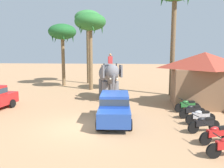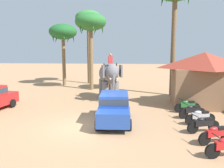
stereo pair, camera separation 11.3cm
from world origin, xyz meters
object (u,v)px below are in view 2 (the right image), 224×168
(motorcycle_far_in_row, at_px, (192,111))
(roadside_hut, at_px, (204,78))
(car_sedan_foreground, at_px, (114,107))
(motorcycle_fourth_in_row, at_px, (200,116))
(motorcycle_mid_row, at_px, (203,124))
(motorcycle_end_of_row, at_px, (187,105))
(motorcycle_second_in_row, at_px, (216,134))
(palm_tree_behind_elephant, at_px, (91,24))
(palm_tree_far_back, at_px, (88,20))
(signboard_yellow, at_px, (184,81))
(palm_tree_left_of_road, at_px, (63,33))
(elephant_with_mahout, at_px, (109,76))

(motorcycle_far_in_row, height_order, roadside_hut, roadside_hut)
(car_sedan_foreground, xyz_separation_m, motorcycle_fourth_in_row, (4.82, 0.04, -0.46))
(motorcycle_mid_row, relative_size, roadside_hut, 0.33)
(motorcycle_end_of_row, distance_m, roadside_hut, 3.03)
(car_sedan_foreground, distance_m, motorcycle_fourth_in_row, 4.84)
(motorcycle_second_in_row, height_order, roadside_hut, roadside_hut)
(motorcycle_second_in_row, xyz_separation_m, palm_tree_behind_elephant, (-7.99, 13.55, 6.34))
(motorcycle_fourth_in_row, distance_m, palm_tree_far_back, 19.50)
(motorcycle_mid_row, xyz_separation_m, signboard_yellow, (0.61, 7.27, 1.22))
(motorcycle_fourth_in_row, height_order, roadside_hut, roadside_hut)
(motorcycle_second_in_row, xyz_separation_m, motorcycle_end_of_row, (-0.00, 5.25, 0.00))
(palm_tree_far_back, bearing_deg, roadside_hut, -45.81)
(palm_tree_behind_elephant, xyz_separation_m, signboard_yellow, (8.48, -4.90, -5.12))
(motorcycle_mid_row, distance_m, palm_tree_left_of_road, 19.70)
(motorcycle_fourth_in_row, height_order, motorcycle_far_in_row, same)
(motorcycle_mid_row, bearing_deg, elephant_with_mahout, 125.71)
(motorcycle_mid_row, bearing_deg, motorcycle_fourth_in_row, 80.50)
(car_sedan_foreground, xyz_separation_m, motorcycle_second_in_row, (4.73, -2.65, -0.46))
(motorcycle_second_in_row, relative_size, signboard_yellow, 0.71)
(motorcycle_fourth_in_row, bearing_deg, motorcycle_end_of_row, 92.23)
(motorcycle_fourth_in_row, height_order, palm_tree_far_back, palm_tree_far_back)
(motorcycle_fourth_in_row, xyz_separation_m, palm_tree_left_of_road, (-11.84, 13.57, 5.63))
(palm_tree_behind_elephant, bearing_deg, motorcycle_second_in_row, -59.46)
(car_sedan_foreground, bearing_deg, palm_tree_behind_elephant, 106.67)
(motorcycle_second_in_row, relative_size, palm_tree_left_of_road, 0.24)
(elephant_with_mahout, height_order, roadside_hut, roadside_hut)
(palm_tree_left_of_road, bearing_deg, motorcycle_end_of_row, -43.13)
(car_sedan_foreground, bearing_deg, signboard_yellow, 49.01)
(motorcycle_second_in_row, relative_size, motorcycle_mid_row, 0.98)
(elephant_with_mahout, relative_size, motorcycle_second_in_row, 2.37)
(palm_tree_far_back, bearing_deg, palm_tree_behind_elephant, -76.43)
(car_sedan_foreground, xyz_separation_m, motorcycle_end_of_row, (4.72, 2.61, -0.46))
(roadside_hut, bearing_deg, motorcycle_end_of_row, -128.71)
(elephant_with_mahout, height_order, motorcycle_second_in_row, elephant_with_mahout)
(car_sedan_foreground, relative_size, elephant_with_mahout, 1.04)
(motorcycle_second_in_row, xyz_separation_m, palm_tree_far_back, (-9.12, 18.23, 7.33))
(motorcycle_fourth_in_row, distance_m, roadside_hut, 5.05)
(motorcycle_mid_row, height_order, palm_tree_far_back, palm_tree_far_back)
(elephant_with_mahout, xyz_separation_m, palm_tree_far_back, (-3.46, 9.15, 5.81))
(elephant_with_mahout, xyz_separation_m, motorcycle_second_in_row, (5.66, -9.08, -1.53))
(car_sedan_foreground, height_order, motorcycle_mid_row, car_sedan_foreground)
(elephant_with_mahout, xyz_separation_m, motorcycle_far_in_row, (5.64, -5.18, -1.53))
(motorcycle_fourth_in_row, relative_size, palm_tree_far_back, 0.20)
(elephant_with_mahout, distance_m, motorcycle_mid_row, 9.61)
(motorcycle_mid_row, height_order, motorcycle_far_in_row, same)
(motorcycle_mid_row, relative_size, motorcycle_far_in_row, 1.00)
(motorcycle_mid_row, xyz_separation_m, motorcycle_end_of_row, (0.12, 3.88, 0.00))
(roadside_hut, bearing_deg, elephant_with_mahout, 165.61)
(car_sedan_foreground, distance_m, motorcycle_far_in_row, 4.89)
(palm_tree_left_of_road, bearing_deg, signboard_yellow, -31.88)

